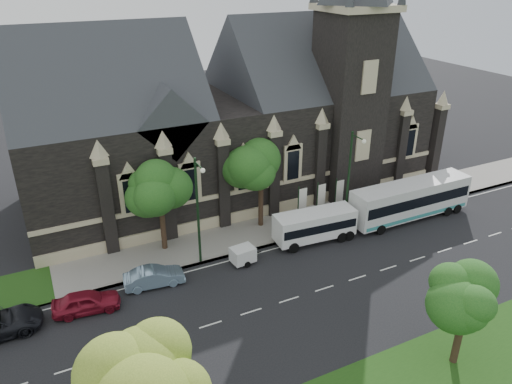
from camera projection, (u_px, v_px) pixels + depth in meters
ground at (289, 300)px, 34.68m from camera, size 160.00×160.00×0.00m
sidewalk at (235, 238)px, 42.36m from camera, size 80.00×5.00×0.15m
museum at (243, 114)px, 48.48m from camera, size 40.00×17.70×29.90m
tree_park_near at (151, 372)px, 20.14m from camera, size 4.42×4.42×8.56m
tree_park_east at (467, 296)px, 27.60m from camera, size 3.40×3.40×6.28m
tree_walk_right at (262, 166)px, 42.18m from camera, size 4.08×4.08×7.80m
tree_walk_left at (161, 186)px, 38.62m from camera, size 3.91×3.91×7.64m
street_lamp_near at (350, 175)px, 42.24m from camera, size 0.36×1.88×9.00m
street_lamp_mid at (198, 207)px, 36.67m from camera, size 0.36×1.88×9.00m
banner_flag_left at (301, 202)px, 43.48m from camera, size 0.90×0.10×4.00m
banner_flag_center at (320, 198)px, 44.27m from camera, size 0.90×0.10×4.00m
banner_flag_right at (338, 194)px, 45.07m from camera, size 0.90×0.10×4.00m
tour_coach at (411, 199)px, 44.99m from camera, size 12.27×2.84×3.58m
shuttle_bus at (315, 224)px, 41.44m from camera, size 7.21×2.96×2.73m
box_trailer at (243, 255)px, 38.58m from camera, size 2.71×1.59×1.41m
sedan at (154, 277)px, 35.97m from camera, size 4.58×2.01×1.46m
car_far_red at (86, 302)px, 33.26m from camera, size 4.70×2.37×1.54m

